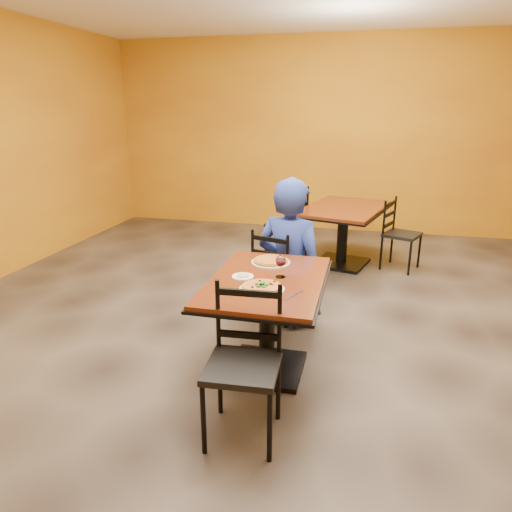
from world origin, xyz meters
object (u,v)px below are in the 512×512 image
(table_second, at_px, (343,222))
(chair_second_right, at_px, (402,235))
(chair_second_left, at_px, (287,225))
(plate_far, at_px, (271,262))
(wine_glass, at_px, (281,265))
(chair_main_far, at_px, (279,273))
(side_plate, at_px, (243,277))
(pizza_far, at_px, (271,260))
(pizza_main, at_px, (262,287))
(diner, at_px, (290,252))
(chair_main_near, at_px, (242,368))
(table_main, at_px, (267,303))
(plate_main, at_px, (262,289))

(table_second, height_order, chair_second_right, chair_second_right)
(chair_second_left, distance_m, plate_far, 2.36)
(chair_second_right, xyz_separation_m, wine_glass, (-1.03, -2.63, 0.40))
(chair_main_far, relative_size, side_plate, 5.50)
(pizza_far, distance_m, wine_glass, 0.34)
(chair_second_left, distance_m, pizza_main, 2.93)
(chair_main_far, bearing_deg, pizza_main, 113.02)
(wine_glass, bearing_deg, table_second, 83.33)
(table_second, xyz_separation_m, plate_far, (-0.44, -2.33, 0.19))
(table_second, relative_size, diner, 1.14)
(chair_second_right, distance_m, wine_glass, 2.85)
(plate_far, distance_m, wine_glass, 0.34)
(chair_second_right, distance_m, pizza_far, 2.62)
(pizza_main, distance_m, pizza_far, 0.57)
(pizza_far, relative_size, wine_glass, 1.56)
(chair_second_right, distance_m, plate_far, 2.62)
(chair_main_near, distance_m, wine_glass, 0.90)
(chair_second_left, distance_m, chair_second_right, 1.44)
(chair_second_left, bearing_deg, diner, 27.41)
(table_main, height_order, chair_main_far, chair_main_far)
(plate_main, distance_m, pizza_main, 0.02)
(chair_second_right, height_order, pizza_far, chair_second_right)
(chair_main_far, height_order, plate_main, chair_main_far)
(pizza_far, bearing_deg, chair_second_left, 96.79)
(table_second, distance_m, plate_far, 2.38)
(chair_main_far, xyz_separation_m, pizza_far, (0.05, -0.61, 0.33))
(chair_second_right, xyz_separation_m, diner, (-1.10, -1.78, 0.24))
(diner, height_order, pizza_main, diner)
(chair_main_far, height_order, diner, diner)
(pizza_main, xyz_separation_m, side_plate, (-0.19, 0.20, -0.02))
(chair_main_near, bearing_deg, plate_far, 89.84)
(pizza_main, xyz_separation_m, wine_glass, (0.08, 0.27, 0.07))
(plate_main, relative_size, plate_far, 1.00)
(diner, bearing_deg, pizza_main, 106.79)
(chair_second_left, xyz_separation_m, plate_far, (0.28, -2.33, 0.27))
(table_second, xyz_separation_m, pizza_far, (-0.44, -2.33, 0.21))
(chair_main_near, xyz_separation_m, diner, (-0.00, 1.66, 0.21))
(pizza_far, bearing_deg, chair_main_near, -86.51)
(chair_main_far, xyz_separation_m, chair_second_right, (1.21, 1.72, -0.00))
(diner, bearing_deg, plate_main, 106.79)
(chair_main_far, relative_size, plate_main, 2.84)
(pizza_main, relative_size, wine_glass, 1.58)
(chair_second_left, xyz_separation_m, pizza_main, (0.34, -2.90, 0.29))
(side_plate, bearing_deg, pizza_far, 70.49)
(table_second, distance_m, diner, 1.83)
(chair_main_near, distance_m, chair_main_far, 1.73)
(wine_glass, bearing_deg, plate_main, -105.88)
(chair_second_left, bearing_deg, wine_glass, 25.43)
(side_plate, bearing_deg, chair_main_near, -75.13)
(pizza_far, distance_m, side_plate, 0.39)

